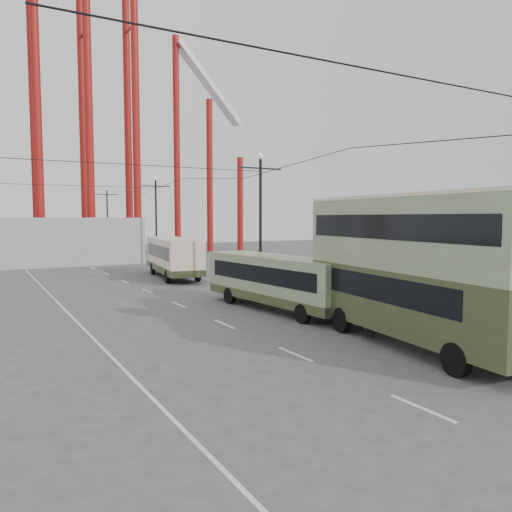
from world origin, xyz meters
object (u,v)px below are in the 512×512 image
single_decker_green (276,280)px  double_decker_bus (414,262)px  single_decker_cream (173,256)px  pedestrian (368,315)px

single_decker_green → double_decker_bus: bearing=-91.4°
double_decker_bus → single_decker_green: 9.33m
single_decker_cream → double_decker_bus: bearing=-81.3°
pedestrian → double_decker_bus: bearing=102.8°
single_decker_green → pedestrian: bearing=-94.8°
single_decker_green → pedestrian: size_ratio=5.40×
single_decker_green → pedestrian: (0.04, -7.26, -0.68)m
pedestrian → single_decker_green: bearing=-93.0°
single_decker_green → single_decker_cream: single_decker_cream is taller
pedestrian → single_decker_cream: bearing=-93.6°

